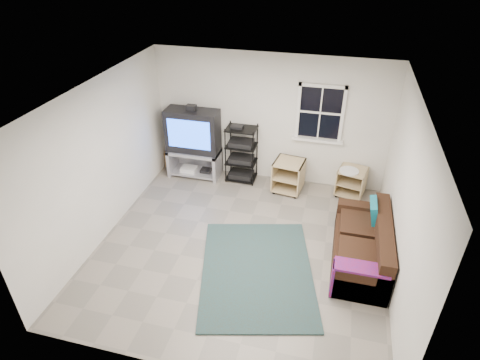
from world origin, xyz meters
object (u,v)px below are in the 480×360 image
(side_table_left, at_px, (289,174))
(side_table_right, at_px, (352,180))
(av_rack, at_px, (241,157))
(tv_unit, at_px, (193,138))
(sofa, at_px, (363,247))

(side_table_left, xyz_separation_m, side_table_right, (1.21, 0.13, -0.02))
(av_rack, bearing_deg, side_table_right, -0.26)
(tv_unit, height_order, av_rack, tv_unit)
(av_rack, relative_size, sofa, 0.67)
(tv_unit, relative_size, sofa, 0.87)
(tv_unit, distance_m, side_table_right, 3.25)
(side_table_left, distance_m, sofa, 2.28)
(side_table_right, xyz_separation_m, sofa, (0.21, -1.92, -0.04))
(av_rack, height_order, side_table_right, av_rack)
(av_rack, bearing_deg, tv_unit, -177.19)
(tv_unit, xyz_separation_m, sofa, (3.42, -1.88, -0.57))
(tv_unit, bearing_deg, av_rack, 2.81)
(tv_unit, relative_size, av_rack, 1.30)
(tv_unit, distance_m, sofa, 3.95)
(side_table_left, height_order, sofa, sofa)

